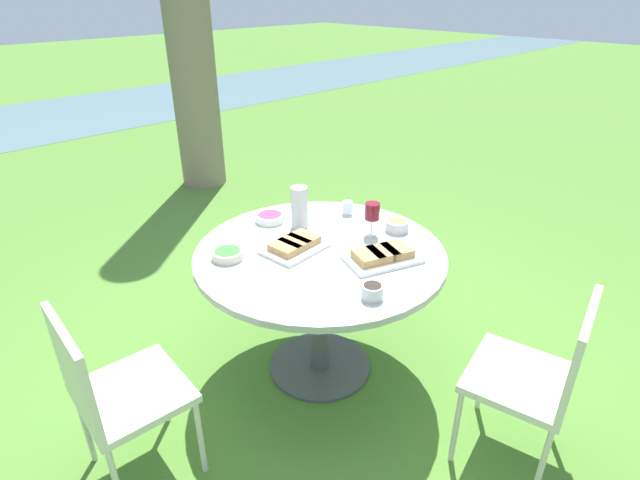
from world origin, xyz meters
TOP-DOWN VIEW (x-y plane):
  - ground_plane at (0.00, 0.00)m, footprint 40.00×40.00m
  - dining_table at (0.00, 0.00)m, footprint 1.30×1.30m
  - chair_near_left at (-1.12, 0.09)m, footprint 0.45×0.47m
  - chair_near_right at (0.23, -1.11)m, footprint 0.52×0.50m
  - water_pitcher at (0.11, 0.28)m, footprint 0.10×0.09m
  - wine_glass at (0.33, -0.07)m, footprint 0.08×0.08m
  - platter_bread_main at (-0.09, 0.10)m, footprint 0.33×0.25m
  - platter_charcuterie at (0.15, -0.29)m, footprint 0.41×0.33m
  - bowl_fries at (0.47, -0.13)m, footprint 0.13×0.13m
  - bowl_salad at (-0.39, 0.27)m, footprint 0.16×0.16m
  - bowl_olives at (-0.14, -0.47)m, footprint 0.10×0.10m
  - bowl_dip_red at (0.04, 0.46)m, footprint 0.17×0.17m
  - cup_water_near at (0.44, 0.21)m, footprint 0.06×0.06m

SIDE VIEW (x-z plane):
  - ground_plane at x=0.00m, z-range 0.00..0.00m
  - chair_near_left at x=-1.12m, z-range 0.08..0.97m
  - chair_near_right at x=0.23m, z-range 0.08..0.97m
  - dining_table at x=0.00m, z-range 0.26..1.04m
  - bowl_salad at x=-0.39m, z-range 0.78..0.82m
  - bowl_dip_red at x=0.04m, z-range 0.78..0.82m
  - platter_bread_main at x=-0.09m, z-range 0.77..0.83m
  - platter_charcuterie at x=0.15m, z-range 0.77..0.83m
  - bowl_fries at x=0.47m, z-range 0.78..0.84m
  - bowl_olives at x=-0.14m, z-range 0.78..0.85m
  - cup_water_near at x=0.44m, z-range 0.78..0.86m
  - water_pitcher at x=0.11m, z-range 0.78..1.02m
  - wine_glass at x=0.33m, z-range 0.82..1.00m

